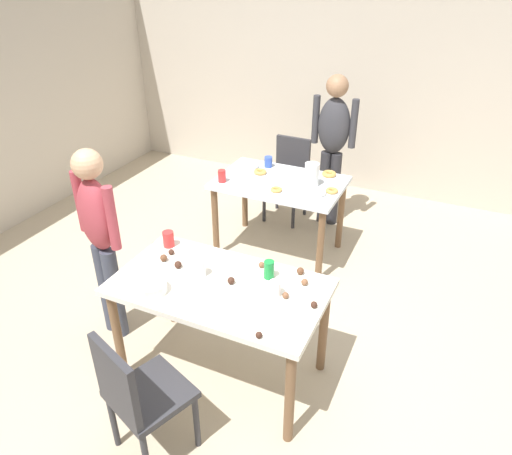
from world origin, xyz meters
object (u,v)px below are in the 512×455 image
(soda_can, at_px, (269,270))
(pitcher_far, at_px, (312,175))
(chair_far_table, at_px, (289,174))
(person_girl_near, at_px, (100,231))
(dining_table_far, at_px, (280,191))
(dining_table_near, at_px, (220,297))
(person_adult_far, at_px, (333,138))
(mixing_bowl, at_px, (150,287))
(chair_near_table, at_px, (137,393))

(soda_can, height_order, pitcher_far, pitcher_far)
(chair_far_table, distance_m, pitcher_far, 0.93)
(soda_can, bearing_deg, person_girl_near, -172.28)
(dining_table_far, relative_size, chair_far_table, 1.32)
(chair_far_table, bearing_deg, soda_can, -72.15)
(dining_table_near, relative_size, person_adult_far, 0.85)
(dining_table_near, xyz_separation_m, mixing_bowl, (-0.34, -0.24, 0.13))
(dining_table_far, bearing_deg, chair_far_table, 104.56)
(person_girl_near, distance_m, pitcher_far, 1.89)
(mixing_bowl, bearing_deg, chair_far_table, 92.12)
(chair_near_table, bearing_deg, pitcher_far, 86.46)
(person_girl_near, relative_size, mixing_bowl, 7.42)
(dining_table_near, height_order, soda_can, soda_can)
(dining_table_near, height_order, person_girl_near, person_girl_near)
(dining_table_near, distance_m, dining_table_far, 1.64)
(dining_table_near, relative_size, chair_near_table, 1.54)
(chair_near_table, distance_m, mixing_bowl, 0.63)
(dining_table_far, bearing_deg, person_girl_near, -113.82)
(chair_near_table, distance_m, chair_far_table, 3.12)
(chair_far_table, bearing_deg, chair_near_table, -83.88)
(person_adult_far, xyz_separation_m, soda_can, (0.25, -2.19, -0.13))
(dining_table_far, height_order, chair_near_table, chair_near_table)
(person_adult_far, relative_size, pitcher_far, 7.58)
(person_adult_far, bearing_deg, soda_can, -83.51)
(dining_table_far, height_order, person_adult_far, person_adult_far)
(pitcher_far, bearing_deg, chair_far_table, 124.09)
(person_adult_far, distance_m, pitcher_far, 0.75)
(mixing_bowl, height_order, soda_can, soda_can)
(chair_far_table, xyz_separation_m, person_girl_near, (-0.51, -2.32, 0.39))
(person_girl_near, distance_m, mixing_bowl, 0.67)
(chair_near_table, distance_m, pitcher_far, 2.42)
(chair_near_table, xyz_separation_m, mixing_bowl, (-0.24, 0.51, 0.29))
(person_girl_near, height_order, mixing_bowl, person_girl_near)
(soda_can, bearing_deg, dining_table_far, 109.50)
(chair_near_table, distance_m, person_adult_far, 3.16)
(dining_table_near, relative_size, mixing_bowl, 6.69)
(pitcher_far, bearing_deg, chair_near_table, -93.54)
(chair_far_table, bearing_deg, dining_table_near, -79.41)
(chair_far_table, height_order, person_adult_far, person_adult_far)
(dining_table_far, bearing_deg, soda_can, -70.50)
(person_girl_near, xyz_separation_m, soda_can, (1.20, 0.16, -0.07))
(mixing_bowl, height_order, pitcher_far, pitcher_far)
(person_adult_far, height_order, soda_can, person_adult_far)
(mixing_bowl, bearing_deg, dining_table_near, 34.84)
(person_girl_near, distance_m, person_adult_far, 2.54)
(person_girl_near, bearing_deg, dining_table_far, 66.18)
(chair_near_table, height_order, chair_far_table, same)
(dining_table_near, height_order, chair_near_table, chair_near_table)
(chair_near_table, relative_size, pitcher_far, 4.20)
(dining_table_near, distance_m, chair_near_table, 0.77)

